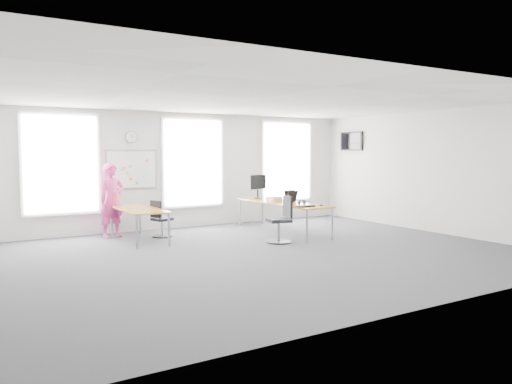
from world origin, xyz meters
TOP-DOWN VIEW (x-y plane):
  - floor at (0.00, 0.00)m, footprint 10.00×10.00m
  - ceiling at (0.00, 0.00)m, footprint 10.00×10.00m
  - wall_back at (0.00, 4.00)m, footprint 10.00×0.00m
  - wall_front at (0.00, -4.00)m, footprint 10.00×0.00m
  - wall_right at (5.00, 0.00)m, footprint 0.00×10.00m
  - window_left at (-3.00, 3.97)m, footprint 1.60×0.06m
  - window_mid at (0.30, 3.97)m, footprint 1.60×0.06m
  - window_right at (3.30, 3.97)m, footprint 1.60×0.06m
  - desk_right at (1.78, 1.95)m, footprint 0.83×3.10m
  - desk_left at (-1.63, 2.60)m, footprint 0.80×2.00m
  - chair_right at (0.97, 0.80)m, footprint 0.55×0.55m
  - chair_left at (-1.05, 2.83)m, footprint 0.49×0.49m
  - person at (-2.00, 3.41)m, footprint 0.72×0.57m
  - whiteboard at (-1.35, 3.97)m, footprint 1.20×0.03m
  - wall_clock at (-1.35, 3.97)m, footprint 0.30×0.04m
  - tv at (4.95, 3.00)m, footprint 0.06×0.90m
  - keyboard at (1.60, 0.76)m, footprint 0.47×0.20m
  - mouse at (2.01, 0.72)m, footprint 0.10×0.13m
  - lens_cap at (1.86, 1.10)m, footprint 0.06×0.06m
  - headphones at (1.86, 1.27)m, footprint 0.19×0.10m
  - laptop_sleeve at (1.88, 1.72)m, footprint 0.38×0.29m
  - paper_stack at (1.69, 2.18)m, footprint 0.38×0.31m
  - monitor at (1.75, 3.05)m, footprint 0.56×0.23m

SIDE VIEW (x-z plane):
  - floor at x=0.00m, z-range 0.00..0.00m
  - chair_left at x=-1.05m, z-range -0.05..0.81m
  - chair_right at x=0.97m, z-range -0.06..0.96m
  - desk_left at x=-1.63m, z-range 0.30..1.03m
  - desk_right at x=1.78m, z-range 0.33..1.08m
  - lens_cap at x=1.86m, z-range 0.75..0.76m
  - keyboard at x=1.60m, z-range 0.75..0.78m
  - mouse at x=2.01m, z-range 0.75..0.80m
  - headphones at x=1.86m, z-range 0.75..0.86m
  - paper_stack at x=1.69m, z-range 0.75..0.87m
  - person at x=-2.00m, z-range 0.00..1.72m
  - laptop_sleeve at x=1.88m, z-range 0.75..1.05m
  - monitor at x=1.75m, z-range 0.82..1.44m
  - wall_back at x=0.00m, z-range -3.50..6.50m
  - wall_front at x=0.00m, z-range -3.50..6.50m
  - wall_right at x=5.00m, z-range -3.50..6.50m
  - whiteboard at x=-1.35m, z-range 1.10..2.00m
  - window_left at x=-3.00m, z-range 0.60..2.80m
  - window_mid at x=0.30m, z-range 0.60..2.80m
  - window_right at x=3.30m, z-range 0.60..2.80m
  - tv at x=4.95m, z-range 2.02..2.57m
  - wall_clock at x=-1.35m, z-range 2.20..2.50m
  - ceiling at x=0.00m, z-range 3.00..3.00m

